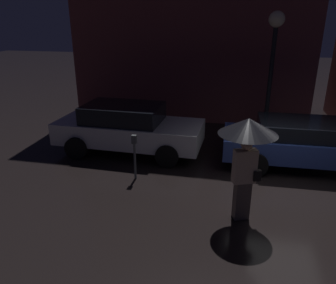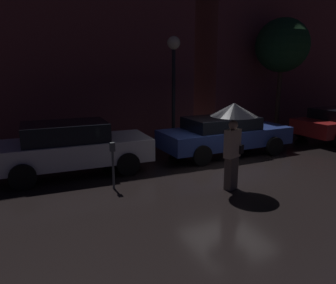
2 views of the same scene
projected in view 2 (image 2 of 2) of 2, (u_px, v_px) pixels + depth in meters
name	position (u px, v px, depth m)	size (l,w,h in m)	color
ground_plane	(230.00, 168.00, 10.06)	(60.00, 60.00, 0.00)	black
building_facade_left	(77.00, 14.00, 13.37)	(9.36, 3.00, 10.27)	brown
building_facade_right	(273.00, 36.00, 17.65)	(8.98, 3.00, 9.30)	brown
parked_car_white	(71.00, 147.00, 9.41)	(4.49, 1.96, 1.50)	silver
parked_car_blue	(224.00, 134.00, 11.49)	(4.73, 1.95, 1.33)	navy
pedestrian_with_umbrella	(234.00, 121.00, 7.93)	(1.14, 1.14, 2.18)	#66564C
parking_meter	(113.00, 160.00, 8.17)	(0.12, 0.10, 1.21)	#4C5154
street_lamp_near	(174.00, 64.00, 12.36)	(0.49, 0.49, 4.15)	black
street_tree	(282.00, 46.00, 14.55)	(2.37, 2.37, 5.15)	#473323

